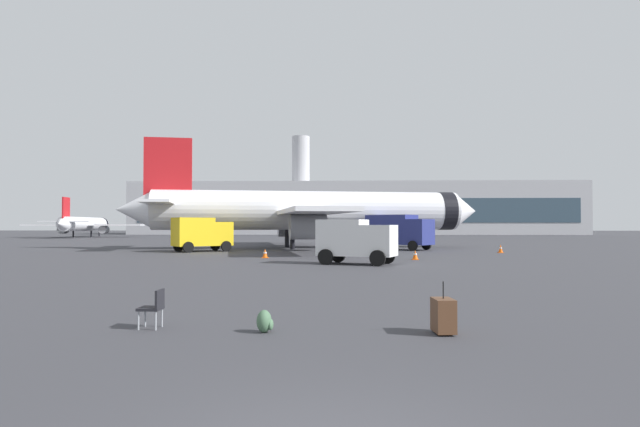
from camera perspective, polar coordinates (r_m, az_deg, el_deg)
airplane_at_gate at (r=51.99m, az=-1.36°, el=0.29°), size 35.56×32.30×10.50m
airplane_taxiing at (r=106.62m, az=-23.98°, el=-1.05°), size 21.28×23.53×6.91m
service_truck at (r=46.44m, az=-12.61°, el=-2.03°), size 5.16×4.63×2.90m
fuel_truck at (r=49.27m, az=8.44°, el=-1.81°), size 6.22×5.55×3.20m
cargo_van at (r=30.89m, az=3.87°, el=-2.78°), size 4.82×3.54×2.60m
safety_cone_near at (r=35.35m, az=10.20°, el=-4.41°), size 0.44×0.44×0.64m
safety_cone_mid at (r=45.67m, az=18.84°, el=-3.60°), size 0.44×0.44×0.69m
safety_cone_far at (r=36.85m, az=-5.93°, el=-4.30°), size 0.44×0.44×0.63m
rolling_suitcase at (r=11.64m, az=13.12°, el=-10.61°), size 0.45×0.67×1.10m
traveller_backpack at (r=11.57m, az=-5.95°, el=-11.49°), size 0.36×0.40×0.48m
gate_chair at (r=12.46m, az=-17.43°, el=-9.46°), size 0.49×0.49×0.86m
terminal_building at (r=131.39m, az=3.65°, el=0.51°), size 105.50×22.62×24.29m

